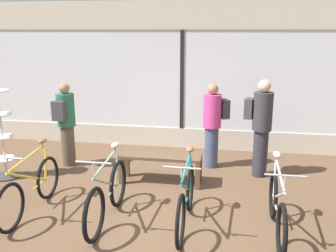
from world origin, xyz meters
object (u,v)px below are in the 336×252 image
(bicycle_far_left, at_px, (31,188))
(customer_near_rack, at_px, (261,125))
(bicycle_right, at_px, (186,200))
(accessory_rack, at_px, (3,140))
(bicycle_left, at_px, (107,195))
(display_bench, at_px, (161,160))
(bicycle_far_right, at_px, (277,208))
(customer_mid_floor, at_px, (213,123))
(customer_by_window, at_px, (66,122))

(bicycle_far_left, height_order, customer_near_rack, customer_near_rack)
(bicycle_right, xyz_separation_m, accessory_rack, (-3.43, 1.17, 0.31))
(bicycle_far_left, bearing_deg, bicycle_right, 0.07)
(customer_near_rack, bearing_deg, bicycle_left, -136.04)
(bicycle_far_left, xyz_separation_m, accessory_rack, (-1.17, 1.17, 0.32))
(accessory_rack, relative_size, display_bench, 1.20)
(bicycle_far_left, xyz_separation_m, bicycle_far_right, (3.44, -0.02, -0.00))
(customer_near_rack, bearing_deg, bicycle_far_right, -87.04)
(bicycle_far_left, bearing_deg, display_bench, 40.81)
(bicycle_left, relative_size, bicycle_far_right, 1.02)
(display_bench, bearing_deg, customer_mid_floor, 48.67)
(bicycle_far_left, bearing_deg, accessory_rack, 135.10)
(bicycle_far_right, xyz_separation_m, customer_by_window, (-3.76, 1.96, 0.50))
(bicycle_left, distance_m, bicycle_far_right, 2.27)
(accessory_rack, xyz_separation_m, customer_by_window, (0.86, 0.77, 0.18))
(customer_near_rack, bearing_deg, customer_mid_floor, 159.67)
(bicycle_far_left, bearing_deg, customer_by_window, 99.32)
(bicycle_right, bearing_deg, customer_by_window, 143.04)
(bicycle_right, bearing_deg, bicycle_left, -177.39)
(bicycle_far_left, xyz_separation_m, customer_near_rack, (3.33, 2.04, 0.58))
(bicycle_far_right, bearing_deg, bicycle_left, -179.38)
(customer_near_rack, distance_m, customer_by_window, 3.66)
(bicycle_far_right, relative_size, customer_near_rack, 0.95)
(bicycle_left, distance_m, customer_near_rack, 3.06)
(customer_near_rack, height_order, customer_by_window, customer_near_rack)
(customer_by_window, bearing_deg, accessory_rack, -138.00)
(bicycle_right, height_order, customer_mid_floor, customer_mid_floor)
(customer_by_window, bearing_deg, customer_near_rack, 1.55)
(bicycle_far_left, xyz_separation_m, bicycle_left, (1.17, -0.05, 0.01))
(bicycle_right, xyz_separation_m, customer_mid_floor, (0.21, 2.36, 0.50))
(display_bench, bearing_deg, bicycle_left, -107.71)
(accessory_rack, height_order, customer_by_window, accessory_rack)
(display_bench, xyz_separation_m, customer_near_rack, (1.70, 0.63, 0.54))
(bicycle_far_left, distance_m, display_bench, 2.16)
(bicycle_far_right, xyz_separation_m, accessory_rack, (-4.62, 1.19, 0.32))
(bicycle_far_left, distance_m, bicycle_right, 2.26)
(customer_mid_floor, bearing_deg, bicycle_far_right, -67.81)
(bicycle_far_right, distance_m, customer_near_rack, 2.15)
(customer_near_rack, bearing_deg, accessory_rack, -169.09)
(bicycle_far_left, height_order, display_bench, bicycle_far_left)
(customer_mid_floor, bearing_deg, bicycle_far_left, -136.30)
(customer_mid_floor, bearing_deg, accessory_rack, -161.92)
(customer_mid_floor, bearing_deg, bicycle_left, -118.35)
(bicycle_far_left, relative_size, display_bench, 1.23)
(bicycle_far_left, distance_m, bicycle_left, 1.17)
(bicycle_far_right, bearing_deg, accessory_rack, 165.52)
(display_bench, bearing_deg, customer_near_rack, 20.24)
(bicycle_right, distance_m, bicycle_far_right, 1.18)
(bicycle_far_left, height_order, bicycle_right, bicycle_right)
(bicycle_left, xyz_separation_m, customer_by_window, (-1.49, 1.99, 0.49))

